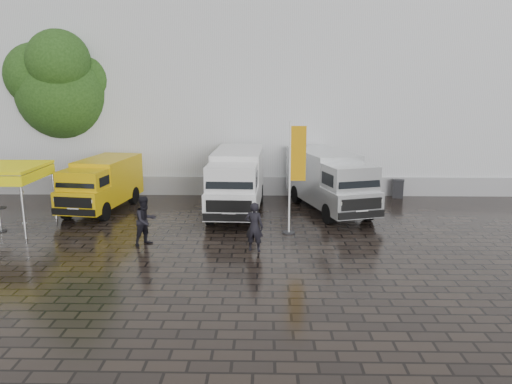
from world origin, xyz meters
TOP-DOWN VIEW (x-y plane):
  - ground at (0.00, 0.00)m, footprint 120.00×120.00m
  - exhibition_hall at (2.00, 16.00)m, footprint 44.00×16.00m
  - hall_plinth at (2.00, 7.95)m, footprint 44.00×0.15m
  - van_yellow at (-7.97, 4.53)m, footprint 2.75×5.46m
  - van_white at (-1.56, 4.34)m, footprint 2.44×6.64m
  - van_silver at (2.80, 4.70)m, footprint 3.89×6.70m
  - canopy_tent at (-11.03, 1.51)m, footprint 3.08×3.08m
  - flagpole at (0.91, 1.09)m, footprint 0.88×0.50m
  - tree at (-11.14, 8.81)m, footprint 4.97×4.97m
  - cocktail_table at (-11.08, 1.09)m, footprint 0.60×0.60m
  - wheelie_bin at (6.78, 7.55)m, footprint 0.71×0.71m
  - person_front at (-0.62, -1.12)m, footprint 0.75×0.59m
  - person_tent at (-4.70, -0.49)m, footprint 1.12×1.14m

SIDE VIEW (x-z plane):
  - ground at x=0.00m, z-range 0.00..0.00m
  - wheelie_bin at x=6.78m, z-range 0.00..0.97m
  - cocktail_table at x=-11.08m, z-range 0.00..1.00m
  - hall_plinth at x=2.00m, z-range 0.00..1.00m
  - person_front at x=-0.62m, z-range 0.00..1.81m
  - person_tent at x=-4.70m, z-range 0.00..1.86m
  - van_yellow at x=-7.97m, z-range 0.00..2.41m
  - van_silver at x=2.80m, z-range 0.00..2.75m
  - van_white at x=-1.56m, z-range 0.00..2.84m
  - canopy_tent at x=-11.03m, z-range 1.15..3.80m
  - flagpole at x=0.91m, z-range 0.23..4.74m
  - tree at x=-11.14m, z-range 1.26..10.18m
  - exhibition_hall at x=2.00m, z-range 0.00..12.00m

